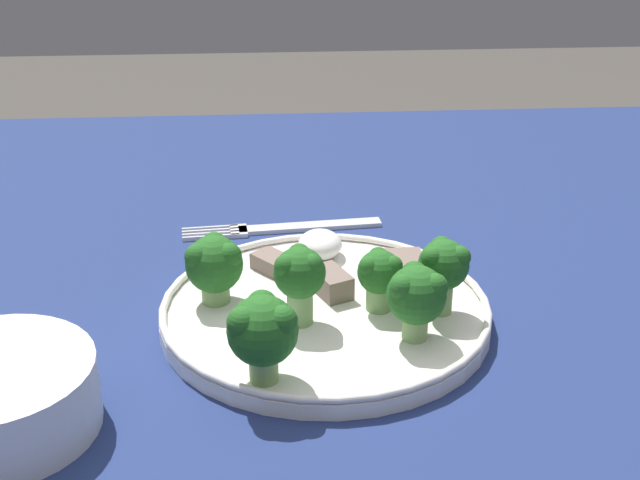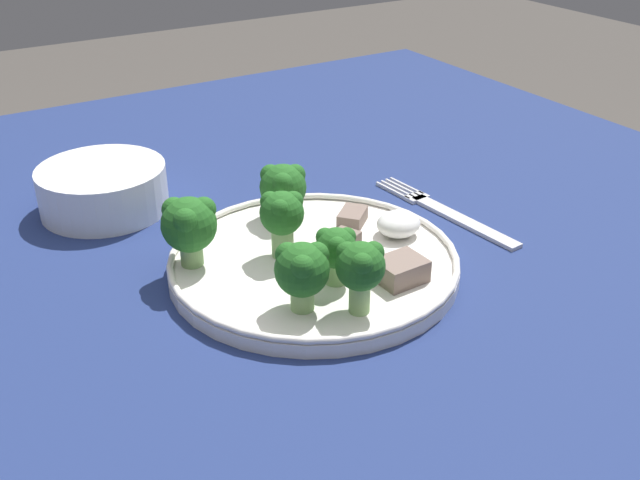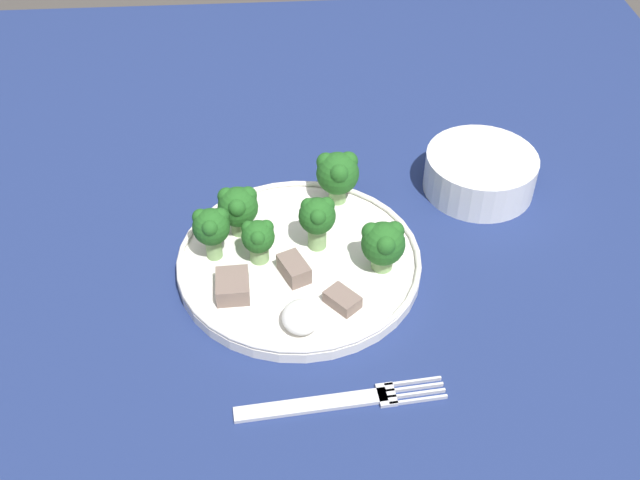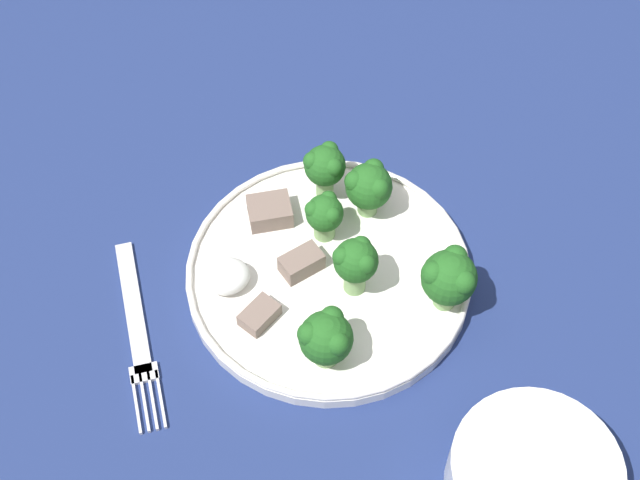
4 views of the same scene
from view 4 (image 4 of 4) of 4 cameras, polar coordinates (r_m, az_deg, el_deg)
The scene contains 14 objects.
table at distance 0.88m, azimuth 3.69°, elevation -5.81°, with size 1.18×1.14×0.73m.
dinner_plate at distance 0.80m, azimuth 0.55°, elevation -2.12°, with size 0.25×0.25×0.02m.
fork at distance 0.79m, azimuth -11.62°, elevation -5.68°, with size 0.04×0.19×0.00m.
cream_bowl at distance 0.72m, azimuth 13.41°, elevation -14.62°, with size 0.13×0.13×0.05m.
broccoli_floret_near_rim_left at distance 0.72m, azimuth 0.39°, elevation -6.27°, with size 0.05×0.04×0.06m.
broccoli_floret_center_left at distance 0.75m, azimuth 8.27°, elevation -2.38°, with size 0.05×0.05×0.06m.
broccoli_floret_back_left at distance 0.81m, azimuth 3.13°, elevation 3.47°, with size 0.04×0.04×0.06m.
broccoli_floret_front_left at distance 0.79m, azimuth 0.29°, elevation 1.67°, with size 0.04×0.03×0.05m.
broccoli_floret_center_back at distance 0.75m, azimuth 2.31°, elevation -1.40°, with size 0.04×0.04×0.06m.
broccoli_floret_mid_cluster at distance 0.82m, azimuth 0.32°, elevation 4.75°, with size 0.04×0.04×0.06m.
meat_slice_front_slice at distance 0.77m, azimuth -3.90°, elevation -4.81°, with size 0.04×0.04×0.01m.
meat_slice_middle_slice at distance 0.79m, azimuth -1.20°, elevation -1.48°, with size 0.04×0.04×0.02m.
meat_slice_rear_slice at distance 0.82m, azimuth -3.24°, elevation 1.85°, with size 0.04×0.03×0.02m.
sauce_dollop at distance 0.78m, azimuth -6.01°, elevation -2.31°, with size 0.04×0.04×0.02m.
Camera 4 is at (0.13, 0.42, 1.41)m, focal length 50.00 mm.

